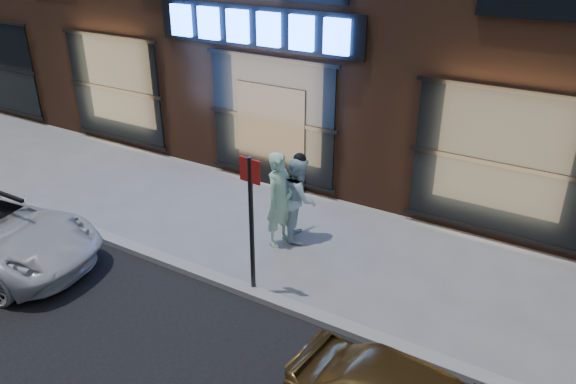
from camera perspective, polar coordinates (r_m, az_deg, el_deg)
name	(u,v)px	position (r m, az deg, el deg)	size (l,w,h in m)	color
ground	(157,260)	(10.72, -13.13, -6.73)	(90.00, 90.00, 0.00)	slate
curb	(157,257)	(10.69, -13.16, -6.46)	(60.00, 0.25, 0.12)	gray
man_bowtie	(280,199)	(10.54, -0.83, -0.75)	(0.68, 0.45, 1.87)	#C2FFCE
man_cap	(299,198)	(10.80, 1.15, -0.59)	(0.82, 0.64, 1.70)	white
sign_post	(251,214)	(8.85, -3.76, -2.28)	(0.39, 0.08, 2.45)	#262628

